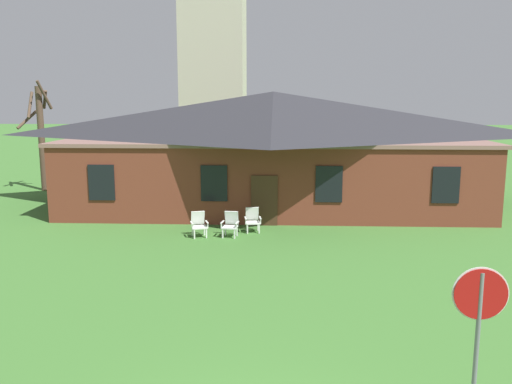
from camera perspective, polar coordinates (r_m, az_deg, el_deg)
brick_building at (r=26.94m, az=1.82°, el=4.81°), size 19.61×10.40×5.54m
dome_tower at (r=43.23m, az=-4.51°, el=15.02°), size 5.18×5.18×19.80m
stop_sign at (r=8.68m, az=22.50°, el=-12.53°), size 0.81×0.08×2.86m
lawn_chair_by_porch at (r=20.70m, az=-6.09°, el=-3.34°), size 0.76×0.81×0.96m
lawn_chair_near_door at (r=20.62m, az=-2.71°, el=-3.36°), size 0.70×0.73×0.96m
lawn_chair_left_end at (r=21.34m, az=-0.37°, el=-2.89°), size 0.70×0.74×0.96m
bare_tree_beside_building at (r=32.87m, az=-21.85°, el=5.85°), size 1.96×1.94×6.19m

